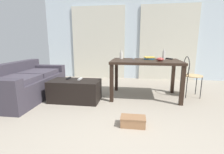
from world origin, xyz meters
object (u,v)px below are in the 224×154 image
object	(u,v)px
craft_table	(146,65)
shoebox	(133,121)
bottle_near	(164,55)
book_stack	(149,58)
bottle_far	(121,55)
scissors	(133,59)
bowl	(160,59)
tv_remote_secondary	(80,79)
couch	(26,84)
tv_remote_on_table	(169,59)
coffee_table	(75,91)
tv_remote_primary	(69,78)
wire_chair	(190,72)

from	to	relation	value
craft_table	shoebox	size ratio (longest dim) A/B	4.04
bottle_near	book_stack	size ratio (longest dim) A/B	0.83
bottle_far	scissors	world-z (taller)	bottle_far
bowl	tv_remote_secondary	bearing A→B (deg)	-170.39
couch	tv_remote_on_table	distance (m)	3.15
coffee_table	tv_remote_secondary	xyz separation A→B (m)	(0.08, 0.08, 0.23)
tv_remote_on_table	shoebox	size ratio (longest dim) A/B	0.50
tv_remote_on_table	tv_remote_primary	bearing A→B (deg)	164.58
book_stack	tv_remote_on_table	bearing A→B (deg)	12.32
bottle_far	bowl	bearing A→B (deg)	-21.44
tv_remote_on_table	bowl	bearing A→B (deg)	-153.88
coffee_table	scissors	world-z (taller)	scissors
craft_table	bottle_near	distance (m)	0.47
tv_remote_secondary	wire_chair	bearing A→B (deg)	14.38
shoebox	scissors	bearing A→B (deg)	91.53
book_stack	craft_table	bearing A→B (deg)	-112.83
bottle_far	scissors	size ratio (longest dim) A/B	1.59
couch	tv_remote_primary	world-z (taller)	couch
bottle_near	tv_remote_on_table	distance (m)	0.20
tv_remote_on_table	bottle_far	bearing A→B (deg)	152.98
bowl	book_stack	world-z (taller)	bowl
scissors	shoebox	xyz separation A→B (m)	(0.04, -1.62, -0.73)
bottle_near	tv_remote_secondary	distance (m)	1.84
wire_chair	tv_remote_on_table	world-z (taller)	wire_chair
bottle_near	wire_chair	bearing A→B (deg)	0.43
wire_chair	book_stack	xyz separation A→B (m)	(-0.86, 0.02, 0.28)
book_stack	wire_chair	bearing A→B (deg)	-1.50
craft_table	tv_remote_on_table	distance (m)	0.62
book_stack	tv_remote_primary	distance (m)	1.78
tv_remote_on_table	craft_table	bearing A→B (deg)	177.48
wire_chair	bottle_near	xyz separation A→B (m)	(-0.56, -0.00, 0.35)
coffee_table	bottle_far	bearing A→B (deg)	37.68
bottle_far	tv_remote_secondary	world-z (taller)	bottle_far
bowl	scissors	size ratio (longest dim) A/B	1.21
couch	coffee_table	distance (m)	1.12
bottle_far	shoebox	size ratio (longest dim) A/B	0.55
couch	tv_remote_secondary	distance (m)	1.20
couch	tv_remote_on_table	world-z (taller)	tv_remote_on_table
coffee_table	shoebox	xyz separation A→B (m)	(1.17, -0.87, -0.14)
couch	book_stack	distance (m)	2.71
bowl	scissors	world-z (taller)	bowl
tv_remote_on_table	scissors	world-z (taller)	tv_remote_on_table
couch	bowl	size ratio (longest dim) A/B	12.92
coffee_table	bowl	size ratio (longest dim) A/B	6.72
shoebox	book_stack	bearing A→B (deg)	78.74
scissors	tv_remote_primary	distance (m)	1.49
book_stack	coffee_table	bearing A→B (deg)	-155.63
wire_chair	bottle_near	bearing A→B (deg)	-179.57
scissors	tv_remote_secondary	distance (m)	1.29
craft_table	shoebox	world-z (taller)	craft_table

